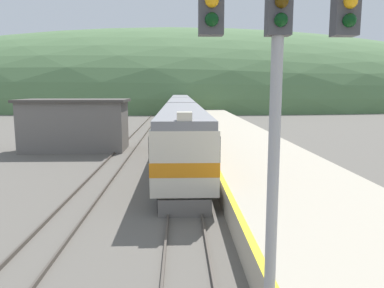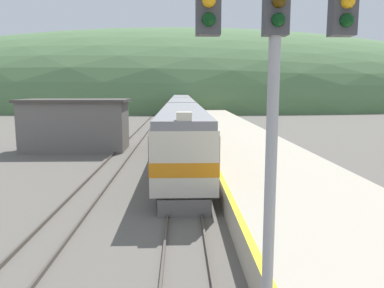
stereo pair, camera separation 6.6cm
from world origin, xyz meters
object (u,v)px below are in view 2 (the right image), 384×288
(carriage_fourth, at_px, (181,102))
(express_train_lead_car, at_px, (183,136))
(signal_mast_main, at_px, (274,71))
(carriage_third, at_px, (181,107))
(carriage_second, at_px, (182,115))
(carriage_fifth, at_px, (181,100))

(carriage_fourth, bearing_deg, express_train_lead_car, -90.00)
(carriage_fourth, relative_size, signal_mast_main, 2.31)
(carriage_fourth, bearing_deg, signal_mast_main, -88.99)
(carriage_third, bearing_deg, carriage_second, -90.00)
(carriage_second, relative_size, carriage_fourth, 1.00)
(carriage_second, distance_m, carriage_third, 20.04)
(carriage_third, height_order, carriage_fifth, same)
(carriage_second, distance_m, carriage_fifth, 60.13)
(express_train_lead_car, height_order, carriage_fourth, express_train_lead_car)
(carriage_second, height_order, carriage_fifth, same)
(carriage_fifth, bearing_deg, carriage_second, -90.00)
(express_train_lead_car, relative_size, carriage_second, 1.04)
(express_train_lead_car, xyz_separation_m, carriage_fourth, (0.00, 60.76, -0.01))
(signal_mast_main, bearing_deg, carriage_fourth, 91.01)
(carriage_second, height_order, carriage_fourth, same)
(carriage_fifth, height_order, signal_mast_main, signal_mast_main)
(carriage_fourth, height_order, carriage_fifth, same)
(carriage_third, bearing_deg, carriage_fifth, 90.00)
(carriage_fourth, distance_m, signal_mast_main, 79.57)
(express_train_lead_car, distance_m, carriage_fifth, 80.80)
(carriage_fifth, xyz_separation_m, signal_mast_main, (1.40, -99.52, 3.50))
(express_train_lead_car, bearing_deg, carriage_third, 90.00)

